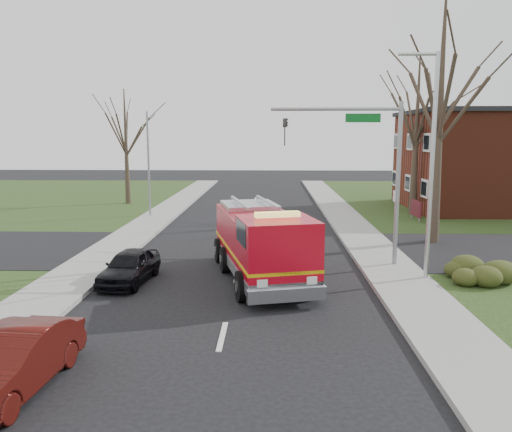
{
  "coord_description": "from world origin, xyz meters",
  "views": [
    {
      "loc": [
        1.31,
        -18.95,
        5.47
      ],
      "look_at": [
        0.68,
        2.4,
        2.0
      ],
      "focal_mm": 35.0,
      "sensor_mm": 36.0,
      "label": 1
    }
  ],
  "objects_px": {
    "fire_engine": "(262,245)",
    "traffic_signal_mast": "(367,154)",
    "parked_car_gray": "(12,362)",
    "parked_car_maroon": "(129,266)"
  },
  "relations": [
    {
      "from": "traffic_signal_mast",
      "to": "fire_engine",
      "type": "height_order",
      "value": "traffic_signal_mast"
    },
    {
      "from": "parked_car_gray",
      "to": "traffic_signal_mast",
      "type": "bearing_deg",
      "value": 53.01
    },
    {
      "from": "fire_engine",
      "to": "parked_car_maroon",
      "type": "height_order",
      "value": "fire_engine"
    },
    {
      "from": "traffic_signal_mast",
      "to": "parked_car_gray",
      "type": "bearing_deg",
      "value": -131.62
    },
    {
      "from": "fire_engine",
      "to": "parked_car_gray",
      "type": "distance_m",
      "value": 10.13
    },
    {
      "from": "parked_car_maroon",
      "to": "parked_car_gray",
      "type": "height_order",
      "value": "parked_car_gray"
    },
    {
      "from": "parked_car_maroon",
      "to": "parked_car_gray",
      "type": "bearing_deg",
      "value": -85.55
    },
    {
      "from": "fire_engine",
      "to": "traffic_signal_mast",
      "type": "bearing_deg",
      "value": 10.59
    },
    {
      "from": "traffic_signal_mast",
      "to": "fire_engine",
      "type": "bearing_deg",
      "value": -155.6
    },
    {
      "from": "traffic_signal_mast",
      "to": "parked_car_maroon",
      "type": "height_order",
      "value": "traffic_signal_mast"
    }
  ]
}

